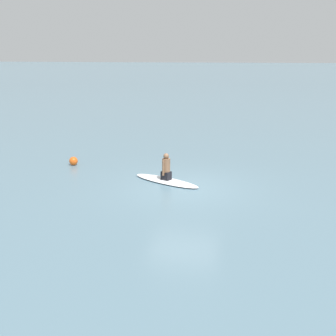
# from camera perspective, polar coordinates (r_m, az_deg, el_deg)

# --- Properties ---
(ground_plane) EXTENTS (400.00, 400.00, 0.00)m
(ground_plane) POSITION_cam_1_polar(r_m,az_deg,el_deg) (15.48, 2.15, -2.57)
(ground_plane) COLOR slate
(surfboard) EXTENTS (1.98, 2.89, 0.09)m
(surfboard) POSITION_cam_1_polar(r_m,az_deg,el_deg) (16.11, -0.24, -1.68)
(surfboard) COLOR white
(surfboard) RESTS_ON ground
(person_paddler) EXTENTS (0.42, 0.41, 0.99)m
(person_paddler) POSITION_cam_1_polar(r_m,az_deg,el_deg) (15.97, -0.24, 0.03)
(person_paddler) COLOR black
(person_paddler) RESTS_ON surfboard
(buoy_marker) EXTENTS (0.36, 0.36, 0.36)m
(buoy_marker) POSITION_cam_1_polar(r_m,az_deg,el_deg) (18.91, -12.28, 0.91)
(buoy_marker) COLOR #E55919
(buoy_marker) RESTS_ON ground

